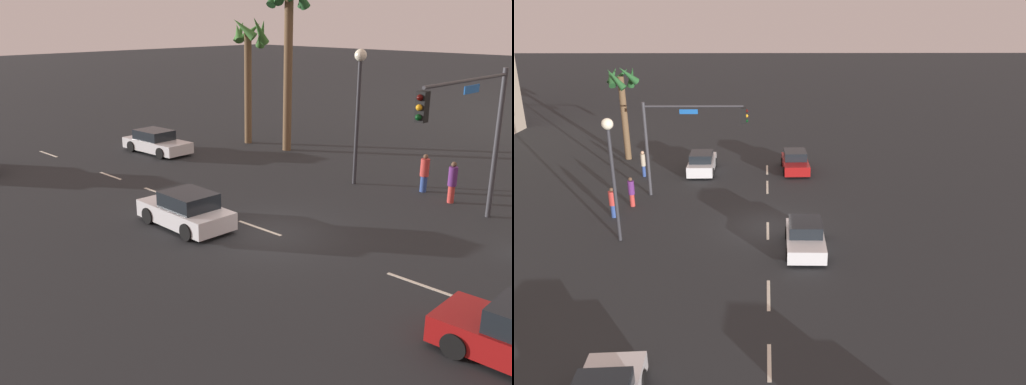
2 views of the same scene
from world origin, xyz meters
TOP-DOWN VIEW (x-y plane):
  - ground_plane at (0.00, 0.00)m, footprint 220.00×220.00m
  - lane_stripe_1 at (-11.20, 0.00)m, footprint 1.92×0.14m
  - lane_stripe_2 at (-6.99, 0.00)m, footprint 2.36×0.14m
  - lane_stripe_3 at (-0.59, 0.00)m, footprint 2.24×0.14m
  - lane_stripe_4 at (6.35, 0.00)m, footprint 2.55×0.14m
  - lane_stripe_5 at (10.12, 0.00)m, footprint 2.19×0.14m
  - car_0 at (9.97, -2.04)m, footprint 3.99×2.00m
  - car_1 at (-2.72, -1.83)m, footprint 4.00×2.02m
  - car_2 at (9.70, 4.70)m, footprint 4.13×1.94m
  - traffic_signal at (4.98, 5.18)m, footprint 0.32×6.38m
  - streetlamp at (-1.66, 7.57)m, footprint 0.56×0.56m
  - pedestrian_0 at (3.03, 8.09)m, footprint 0.42×0.42m
  - pedestrian_1 at (1.36, 8.73)m, footprint 0.44×0.44m
  - pedestrian_2 at (8.68, 8.67)m, footprint 0.41×0.41m
  - palm_tree_1 at (12.99, 10.86)m, footprint 2.60×2.68m

SIDE VIEW (x-z plane):
  - ground_plane at x=0.00m, z-range 0.00..0.00m
  - lane_stripe_1 at x=-11.20m, z-range 0.00..0.01m
  - lane_stripe_2 at x=-6.99m, z-range 0.00..0.01m
  - lane_stripe_3 at x=-0.59m, z-range 0.00..0.01m
  - lane_stripe_4 at x=6.35m, z-range 0.00..0.01m
  - lane_stripe_5 at x=10.12m, z-range 0.00..0.01m
  - car_1 at x=-2.72m, z-range -0.06..1.34m
  - car_0 at x=9.97m, z-range -0.06..1.37m
  - car_2 at x=9.70m, z-range -0.07..1.42m
  - pedestrian_1 at x=1.36m, z-range 0.04..1.80m
  - pedestrian_0 at x=3.03m, z-range 0.05..1.86m
  - pedestrian_2 at x=8.68m, z-range 0.07..1.92m
  - traffic_signal at x=4.98m, z-range 1.14..7.03m
  - streetlamp at x=-1.66m, z-range 1.25..7.58m
  - palm_tree_1 at x=12.99m, z-range 1.65..9.01m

